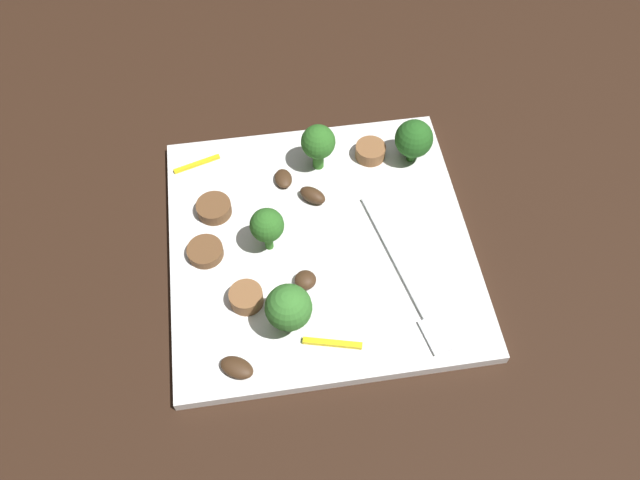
# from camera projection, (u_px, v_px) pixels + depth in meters

# --- Properties ---
(ground_plane) EXTENTS (1.40, 1.40, 0.00)m
(ground_plane) POSITION_uv_depth(u_px,v_px,m) (320.00, 247.00, 0.63)
(ground_plane) COLOR black
(plate) EXTENTS (0.29, 0.29, 0.01)m
(plate) POSITION_uv_depth(u_px,v_px,m) (320.00, 243.00, 0.63)
(plate) COLOR white
(plate) RESTS_ON ground_plane
(fork) EXTENTS (0.18, 0.05, 0.00)m
(fork) POSITION_uv_depth(u_px,v_px,m) (407.00, 282.00, 0.60)
(fork) COLOR silver
(fork) RESTS_ON plate
(broccoli_floret_0) EXTENTS (0.04, 0.04, 0.05)m
(broccoli_floret_0) POSITION_uv_depth(u_px,v_px,m) (414.00, 139.00, 0.66)
(broccoli_floret_0) COLOR #296420
(broccoli_floret_0) RESTS_ON plate
(broccoli_floret_1) EXTENTS (0.04, 0.04, 0.06)m
(broccoli_floret_1) POSITION_uv_depth(u_px,v_px,m) (289.00, 308.00, 0.54)
(broccoli_floret_1) COLOR #408630
(broccoli_floret_1) RESTS_ON plate
(broccoli_floret_2) EXTENTS (0.04, 0.04, 0.06)m
(broccoli_floret_2) POSITION_uv_depth(u_px,v_px,m) (318.00, 143.00, 0.65)
(broccoli_floret_2) COLOR #347525
(broccoli_floret_2) RESTS_ON plate
(broccoli_floret_3) EXTENTS (0.03, 0.03, 0.05)m
(broccoli_floret_3) POSITION_uv_depth(u_px,v_px,m) (267.00, 228.00, 0.59)
(broccoli_floret_3) COLOR #347525
(broccoli_floret_3) RESTS_ON plate
(sausage_slice_0) EXTENTS (0.04, 0.04, 0.01)m
(sausage_slice_0) POSITION_uv_depth(u_px,v_px,m) (214.00, 208.00, 0.64)
(sausage_slice_0) COLOR brown
(sausage_slice_0) RESTS_ON plate
(sausage_slice_1) EXTENTS (0.04, 0.04, 0.02)m
(sausage_slice_1) POSITION_uv_depth(u_px,v_px,m) (370.00, 151.00, 0.68)
(sausage_slice_1) COLOR brown
(sausage_slice_1) RESTS_ON plate
(sausage_slice_2) EXTENTS (0.04, 0.04, 0.01)m
(sausage_slice_2) POSITION_uv_depth(u_px,v_px,m) (205.00, 251.00, 0.61)
(sausage_slice_2) COLOR brown
(sausage_slice_2) RESTS_ON plate
(sausage_slice_3) EXTENTS (0.04, 0.04, 0.02)m
(sausage_slice_3) POSITION_uv_depth(u_px,v_px,m) (246.00, 297.00, 0.58)
(sausage_slice_3) COLOR brown
(sausage_slice_3) RESTS_ON plate
(mushroom_0) EXTENTS (0.03, 0.04, 0.01)m
(mushroom_0) POSITION_uv_depth(u_px,v_px,m) (237.00, 368.00, 0.55)
(mushroom_0) COLOR #422B19
(mushroom_0) RESTS_ON plate
(mushroom_1) EXTENTS (0.03, 0.02, 0.01)m
(mushroom_1) POSITION_uv_depth(u_px,v_px,m) (283.00, 179.00, 0.66)
(mushroom_1) COLOR #422B19
(mushroom_1) RESTS_ON plate
(mushroom_2) EXTENTS (0.02, 0.02, 0.01)m
(mushroom_2) POSITION_uv_depth(u_px,v_px,m) (305.00, 280.00, 0.59)
(mushroom_2) COLOR #422B19
(mushroom_2) RESTS_ON plate
(mushroom_3) EXTENTS (0.03, 0.03, 0.01)m
(mushroom_3) POSITION_uv_depth(u_px,v_px,m) (311.00, 196.00, 0.65)
(mushroom_3) COLOR #422B19
(mushroom_3) RESTS_ON plate
(pepper_strip_0) EXTENTS (0.02, 0.05, 0.00)m
(pepper_strip_0) POSITION_uv_depth(u_px,v_px,m) (332.00, 343.00, 0.56)
(pepper_strip_0) COLOR yellow
(pepper_strip_0) RESTS_ON plate
(pepper_strip_1) EXTENTS (0.02, 0.05, 0.00)m
(pepper_strip_1) POSITION_uv_depth(u_px,v_px,m) (197.00, 164.00, 0.68)
(pepper_strip_1) COLOR yellow
(pepper_strip_1) RESTS_ON plate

